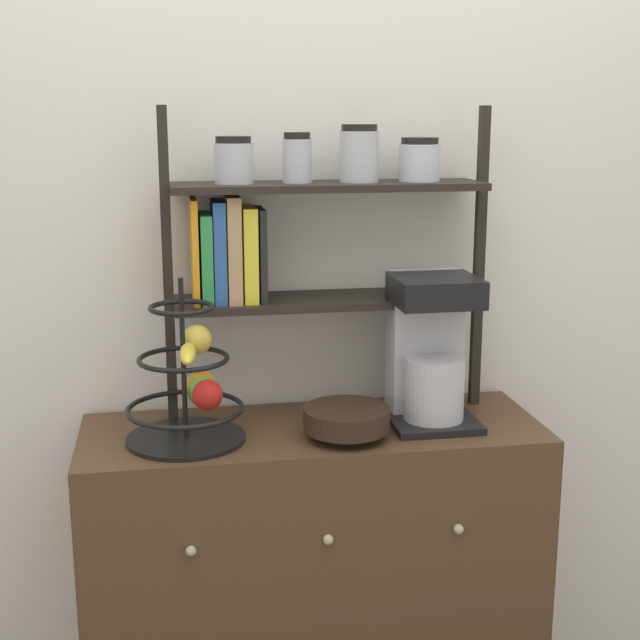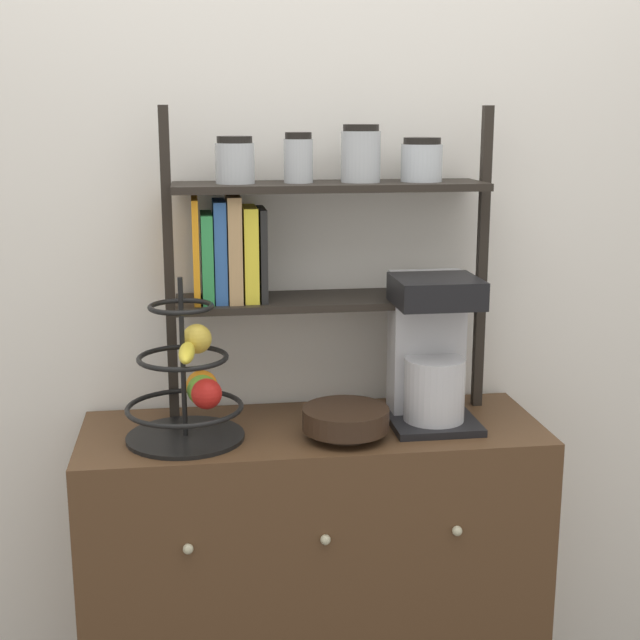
{
  "view_description": "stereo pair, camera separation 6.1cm",
  "coord_description": "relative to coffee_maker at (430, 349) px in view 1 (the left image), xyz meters",
  "views": [
    {
      "loc": [
        -0.34,
        -1.83,
        1.63
      ],
      "look_at": [
        0.02,
        0.2,
        1.16
      ],
      "focal_mm": 50.0,
      "sensor_mm": 36.0,
      "label": 1
    },
    {
      "loc": [
        -0.28,
        -1.84,
        1.63
      ],
      "look_at": [
        0.02,
        0.2,
        1.16
      ],
      "focal_mm": 50.0,
      "sensor_mm": 36.0,
      "label": 2
    }
  ],
  "objects": [
    {
      "name": "shelf_hutch",
      "position": [
        -0.32,
        0.1,
        0.3
      ],
      "size": [
        0.81,
        0.2,
        0.77
      ],
      "color": "black",
      "rests_on": "sideboard"
    },
    {
      "name": "sideboard",
      "position": [
        -0.29,
        -0.01,
        -0.63
      ],
      "size": [
        1.12,
        0.42,
        0.89
      ],
      "color": "#4C331E",
      "rests_on": "ground_plane"
    },
    {
      "name": "wall_back",
      "position": [
        -0.29,
        0.24,
        0.23
      ],
      "size": [
        7.0,
        0.05,
        2.6
      ],
      "primitive_type": "cube",
      "color": "silver",
      "rests_on": "ground_plane"
    },
    {
      "name": "fruit_stand",
      "position": [
        -0.59,
        -0.04,
        -0.06
      ],
      "size": [
        0.28,
        0.28,
        0.39
      ],
      "color": "black",
      "rests_on": "sideboard"
    },
    {
      "name": "wooden_bowl",
      "position": [
        -0.23,
        -0.09,
        -0.14
      ],
      "size": [
        0.21,
        0.21,
        0.07
      ],
      "color": "black",
      "rests_on": "sideboard"
    },
    {
      "name": "coffee_maker",
      "position": [
        0.0,
        0.0,
        0.0
      ],
      "size": [
        0.21,
        0.23,
        0.37
      ],
      "color": "black",
      "rests_on": "sideboard"
    }
  ]
}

